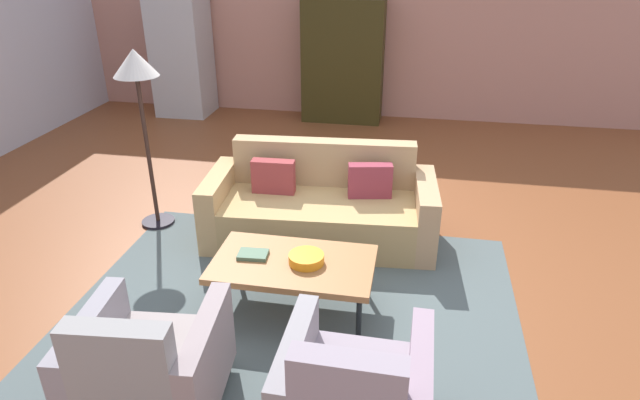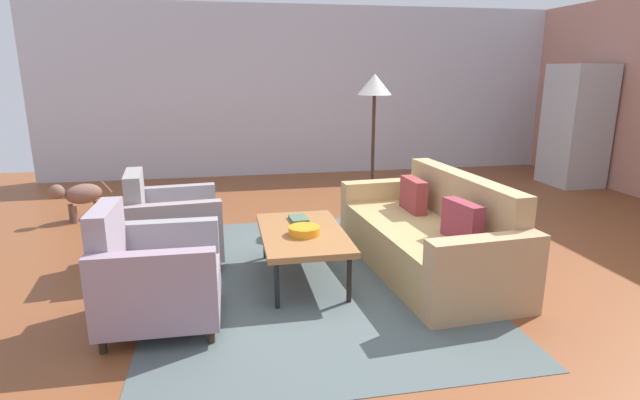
% 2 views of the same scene
% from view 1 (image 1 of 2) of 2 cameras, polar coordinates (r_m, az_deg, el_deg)
% --- Properties ---
extents(ground_plane, '(11.46, 11.46, 0.00)m').
position_cam_1_polar(ground_plane, '(4.89, 1.77, -6.07)').
color(ground_plane, brown).
extents(wall_back, '(9.55, 0.12, 2.80)m').
position_cam_1_polar(wall_back, '(8.60, 6.66, 17.87)').
color(wall_back, tan).
rests_on(wall_back, ground).
extents(area_rug, '(3.40, 2.60, 0.01)m').
position_cam_1_polar(area_rug, '(4.32, -2.57, -10.89)').
color(area_rug, '#4F5C5C').
rests_on(area_rug, ground).
extents(couch, '(2.16, 1.05, 0.86)m').
position_cam_1_polar(couch, '(5.12, 0.12, -0.78)').
color(couch, tan).
rests_on(couch, ground).
extents(coffee_table, '(1.20, 0.70, 0.43)m').
position_cam_1_polar(coffee_table, '(4.06, -2.83, -6.91)').
color(coffee_table, black).
rests_on(coffee_table, ground).
extents(armchair_left, '(0.87, 0.87, 0.88)m').
position_cam_1_polar(armchair_left, '(3.41, -17.73, -16.84)').
color(armchair_left, '#392B17').
rests_on(armchair_left, ground).
extents(fruit_bowl, '(0.26, 0.26, 0.07)m').
position_cam_1_polar(fruit_bowl, '(4.00, -1.45, -6.19)').
color(fruit_bowl, orange).
rests_on(fruit_bowl, coffee_table).
extents(book_stack, '(0.23, 0.17, 0.03)m').
position_cam_1_polar(book_stack, '(4.11, -7.07, -5.72)').
color(book_stack, '#4B6950').
rests_on(book_stack, coffee_table).
extents(cabinet, '(1.20, 0.51, 1.80)m').
position_cam_1_polar(cabinet, '(8.40, 2.45, 14.36)').
color(cabinet, '#342D11').
rests_on(cabinet, ground).
extents(refrigerator, '(0.80, 0.73, 1.85)m').
position_cam_1_polar(refrigerator, '(9.01, -14.34, 14.56)').
color(refrigerator, '#B7BABF').
rests_on(refrigerator, ground).
extents(floor_lamp, '(0.40, 0.40, 1.72)m').
position_cam_1_polar(floor_lamp, '(5.19, -18.69, 11.87)').
color(floor_lamp, black).
rests_on(floor_lamp, ground).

